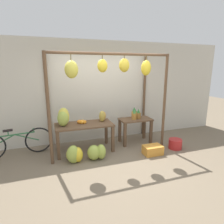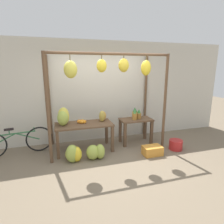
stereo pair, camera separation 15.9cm
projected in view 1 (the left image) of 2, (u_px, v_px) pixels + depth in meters
name	position (u px, v px, depth m)	size (l,w,h in m)	color
ground_plane	(117.00, 161.00, 4.25)	(20.00, 20.00, 0.00)	#756651
shop_wall_back	(99.00, 92.00, 5.33)	(8.00, 0.08, 2.80)	beige
stall_awning	(108.00, 81.00, 4.34)	(2.86, 1.23, 2.39)	brown
display_table_main	(84.00, 128.00, 4.66)	(1.41, 0.67, 0.71)	brown
display_table_side	(135.00, 124.00, 5.21)	(0.88, 0.49, 0.69)	brown
banana_pile_on_table	(63.00, 118.00, 4.48)	(0.36, 0.43, 0.43)	gold
orange_pile	(82.00, 122.00, 4.66)	(0.23, 0.18, 0.09)	orange
pineapple_cluster	(135.00, 114.00, 5.20)	(0.29, 0.34, 0.31)	#B27F38
banana_pile_ground_left	(74.00, 155.00, 4.17)	(0.43, 0.45, 0.41)	yellow
banana_pile_ground_right	(97.00, 152.00, 4.30)	(0.44, 0.29, 0.36)	#9EB247
fruit_crate_white	(153.00, 150.00, 4.57)	(0.45, 0.30, 0.22)	orange
blue_bucket	(175.00, 144.00, 4.90)	(0.34, 0.34, 0.25)	#AD2323
parked_bicycle	(16.00, 143.00, 4.41)	(1.65, 0.28, 0.69)	black
papaya_pile	(102.00, 116.00, 4.86)	(0.25, 0.29, 0.29)	#B2993D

